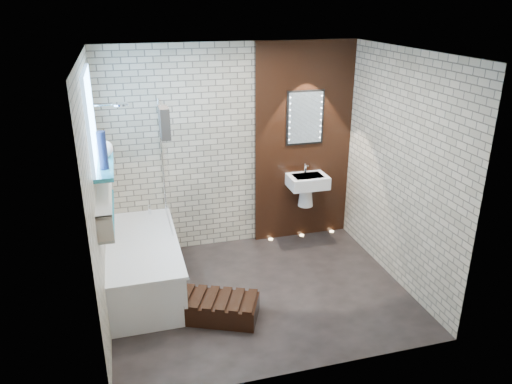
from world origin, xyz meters
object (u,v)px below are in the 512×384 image
object	(u,v)px
bathtub	(143,265)
walnut_step	(211,308)
bath_screen	(165,166)
washbasin	(307,185)
led_mirror	(305,118)

from	to	relation	value
bathtub	walnut_step	bearing A→B (deg)	-50.20
bath_screen	washbasin	bearing A→B (deg)	5.78
bath_screen	walnut_step	bearing A→B (deg)	-77.22
bathtub	led_mirror	distance (m)	2.68
bathtub	bath_screen	size ratio (longest dim) A/B	1.24
bathtub	walnut_step	world-z (taller)	bathtub
washbasin	walnut_step	size ratio (longest dim) A/B	0.62
led_mirror	walnut_step	size ratio (longest dim) A/B	0.74
bath_screen	led_mirror	xyz separation A→B (m)	(1.82, 0.34, 0.37)
bath_screen	washbasin	world-z (taller)	bath_screen
led_mirror	walnut_step	distance (m)	2.67
bath_screen	walnut_step	size ratio (longest dim) A/B	1.49
bath_screen	bathtub	bearing A→B (deg)	-128.90
bath_screen	walnut_step	xyz separation A→B (m)	(0.27, -1.19, -1.18)
washbasin	bath_screen	bearing A→B (deg)	-174.22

